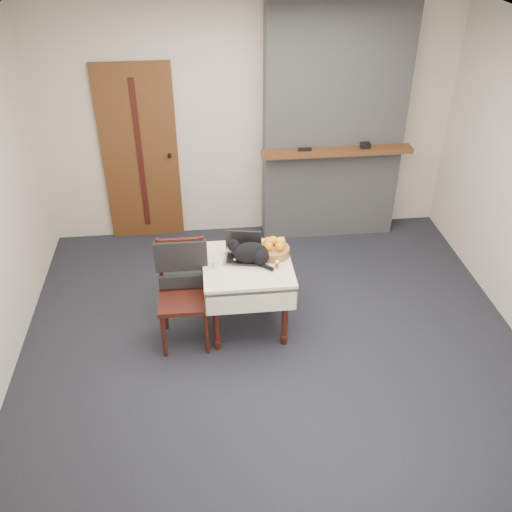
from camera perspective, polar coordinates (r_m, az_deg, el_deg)
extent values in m
plane|color=black|center=(5.29, 1.55, -8.08)|extent=(4.50, 4.50, 0.00)
cube|color=beige|center=(6.34, -0.70, 13.09)|extent=(4.50, 0.02, 2.60)
cube|color=white|center=(4.06, 2.14, 20.56)|extent=(4.50, 4.00, 0.02)
cube|color=brown|center=(6.44, -11.51, 9.85)|extent=(0.82, 0.05, 2.00)
cube|color=#38150F|center=(6.41, -11.53, 9.74)|extent=(0.06, 0.01, 1.70)
cylinder|color=black|center=(6.37, -8.64, 9.90)|extent=(0.04, 0.06, 0.04)
cube|color=gray|center=(6.35, 7.76, 12.82)|extent=(1.50, 0.30, 2.60)
cube|color=brown|center=(6.21, 8.11, 10.30)|extent=(1.62, 0.18, 0.05)
cube|color=black|center=(6.12, 4.90, 10.57)|extent=(0.14, 0.04, 0.03)
cube|color=black|center=(6.26, 10.87, 10.80)|extent=(0.10, 0.07, 0.06)
cylinder|color=#38150F|center=(4.98, -3.99, -6.44)|extent=(0.06, 0.06, 0.64)
sphere|color=#38150F|center=(5.13, -3.88, -8.50)|extent=(0.07, 0.07, 0.07)
cylinder|color=#38150F|center=(5.02, 2.90, -5.97)|extent=(0.06, 0.06, 0.64)
sphere|color=#38150F|center=(5.18, 2.83, -8.03)|extent=(0.07, 0.07, 0.07)
cylinder|color=#38150F|center=(5.45, -4.31, -2.42)|extent=(0.06, 0.06, 0.64)
sphere|color=#38150F|center=(5.59, -4.20, -4.41)|extent=(0.07, 0.07, 0.07)
cylinder|color=#38150F|center=(5.49, 1.96, -2.03)|extent=(0.06, 0.06, 0.64)
sphere|color=#38150F|center=(5.63, 1.91, -4.01)|extent=(0.07, 0.07, 0.07)
cube|color=#F0E1CB|center=(5.02, -0.89, -0.96)|extent=(0.78, 0.78, 0.06)
cube|color=#F0E1CB|center=(4.77, -0.44, -4.65)|extent=(0.78, 0.01, 0.22)
cube|color=#F0E1CB|center=(5.40, -1.27, 0.37)|extent=(0.78, 0.01, 0.22)
cube|color=#F0E1CB|center=(5.07, -5.22, -2.25)|extent=(0.01, 0.78, 0.22)
cube|color=#F0E1CB|center=(5.12, 3.41, -1.71)|extent=(0.01, 0.78, 0.22)
cube|color=#B7B7BC|center=(5.02, -1.39, -0.41)|extent=(0.36, 0.28, 0.02)
cube|color=black|center=(5.01, -1.39, -0.30)|extent=(0.29, 0.20, 0.00)
cube|color=black|center=(5.07, -1.26, 1.57)|extent=(0.33, 0.12, 0.22)
cube|color=#AED0FF|center=(5.06, -1.26, 1.56)|extent=(0.30, 0.10, 0.20)
ellipsoid|color=black|center=(4.96, -0.60, 0.35)|extent=(0.34, 0.27, 0.19)
ellipsoid|color=black|center=(4.95, 0.41, 0.02)|extent=(0.21, 0.22, 0.16)
sphere|color=black|center=(4.98, -2.27, 1.05)|extent=(0.14, 0.14, 0.11)
ellipsoid|color=white|center=(5.00, -2.66, 0.85)|extent=(0.07, 0.07, 0.05)
ellipsoid|color=white|center=(5.01, -1.95, 0.21)|extent=(0.07, 0.08, 0.08)
cone|color=black|center=(4.92, -2.29, 1.38)|extent=(0.05, 0.05, 0.05)
cone|color=black|center=(4.97, -2.07, 1.76)|extent=(0.05, 0.05, 0.05)
cylinder|color=black|center=(4.92, 0.93, -1.02)|extent=(0.14, 0.13, 0.03)
sphere|color=white|center=(5.01, -2.12, -0.39)|extent=(0.04, 0.04, 0.04)
sphere|color=white|center=(5.07, -1.87, 0.05)|extent=(0.04, 0.04, 0.04)
cylinder|color=silver|center=(4.94, -4.09, -0.78)|extent=(0.06, 0.06, 0.07)
cylinder|color=#963212|center=(4.93, 2.10, -0.90)|extent=(0.03, 0.03, 0.06)
cylinder|color=white|center=(4.91, 2.11, -0.57)|extent=(0.03, 0.03, 0.01)
cylinder|color=#95623C|center=(5.09, 1.80, 0.48)|extent=(0.28, 0.28, 0.08)
sphere|color=orange|center=(5.01, 1.23, 0.99)|extent=(0.08, 0.08, 0.08)
sphere|color=orange|center=(5.01, 2.39, 0.99)|extent=(0.08, 0.08, 0.08)
sphere|color=orange|center=(5.09, 1.73, 1.56)|extent=(0.08, 0.08, 0.08)
sphere|color=gold|center=(5.08, 2.51, 1.47)|extent=(0.08, 0.08, 0.08)
sphere|color=orange|center=(5.08, 1.25, 1.47)|extent=(0.08, 0.08, 0.08)
cube|color=black|center=(5.03, 0.76, -0.39)|extent=(0.10, 0.10, 0.01)
cube|color=#38150F|center=(5.00, -7.26, -4.32)|extent=(0.44, 0.44, 0.04)
cylinder|color=#38150F|center=(5.02, -9.22, -7.82)|extent=(0.04, 0.04, 0.46)
cylinder|color=#38150F|center=(5.00, -4.94, -7.62)|extent=(0.04, 0.04, 0.46)
cylinder|color=#38150F|center=(5.30, -9.08, -5.18)|extent=(0.04, 0.04, 0.46)
cylinder|color=#38150F|center=(5.28, -5.05, -4.98)|extent=(0.04, 0.04, 0.46)
cylinder|color=#38150F|center=(5.01, -9.56, -0.80)|extent=(0.04, 0.04, 0.52)
cylinder|color=#38150F|center=(5.00, -5.32, -0.57)|extent=(0.04, 0.04, 0.52)
cube|color=#38150F|center=(4.94, -7.53, 0.30)|extent=(0.37, 0.03, 0.29)
cube|color=black|center=(4.95, -7.52, 0.04)|extent=(0.45, 0.07, 0.29)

